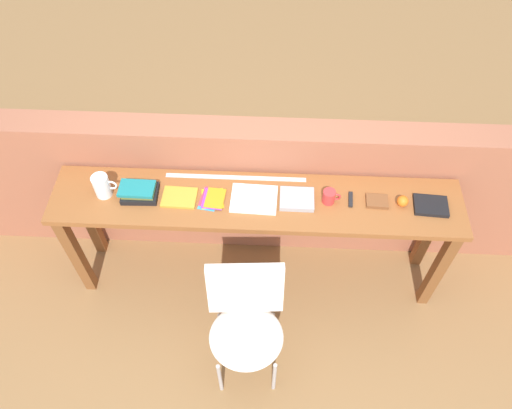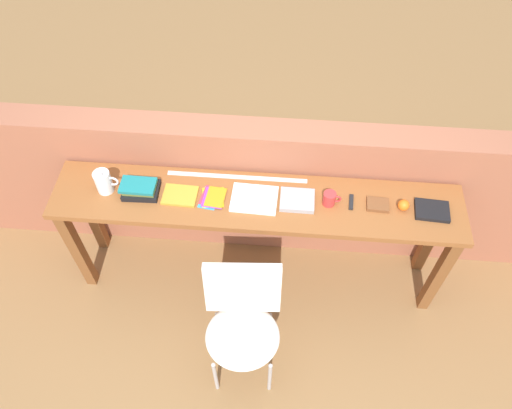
# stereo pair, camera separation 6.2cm
# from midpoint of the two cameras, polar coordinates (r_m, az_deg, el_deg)

# --- Properties ---
(ground_plane) EXTENTS (40.00, 40.00, 0.00)m
(ground_plane) POSITION_cam_midpoint_polar(r_m,az_deg,el_deg) (3.60, -0.69, -11.95)
(ground_plane) COLOR olive
(brick_wall_back) EXTENTS (6.00, 0.20, 1.15)m
(brick_wall_back) POSITION_cam_midpoint_polar(r_m,az_deg,el_deg) (3.45, -0.21, 1.85)
(brick_wall_back) COLOR #9E5B42
(brick_wall_back) RESTS_ON ground
(sideboard) EXTENTS (2.50, 0.44, 0.88)m
(sideboard) POSITION_cam_midpoint_polar(r_m,az_deg,el_deg) (3.11, -0.53, -1.06)
(sideboard) COLOR brown
(sideboard) RESTS_ON ground
(chair_white_moulded) EXTENTS (0.47, 0.48, 0.89)m
(chair_white_moulded) POSITION_cam_midpoint_polar(r_m,az_deg,el_deg) (2.99, -1.76, -13.11)
(chair_white_moulded) COLOR silver
(chair_white_moulded) RESTS_ON ground
(pitcher_white) EXTENTS (0.14, 0.10, 0.18)m
(pitcher_white) POSITION_cam_midpoint_polar(r_m,az_deg,el_deg) (3.12, -17.72, 2.06)
(pitcher_white) COLOR white
(pitcher_white) RESTS_ON sideboard
(book_stack_leftmost) EXTENTS (0.23, 0.17, 0.08)m
(book_stack_leftmost) POSITION_cam_midpoint_polar(r_m,az_deg,el_deg) (3.08, -13.79, 1.44)
(book_stack_leftmost) COLOR black
(book_stack_leftmost) RESTS_ON sideboard
(magazine_cycling) EXTENTS (0.21, 0.16, 0.02)m
(magazine_cycling) POSITION_cam_midpoint_polar(r_m,az_deg,el_deg) (3.04, -9.33, 0.80)
(magazine_cycling) COLOR gold
(magazine_cycling) RESTS_ON sideboard
(pamphlet_pile_colourful) EXTENTS (0.16, 0.18, 0.01)m
(pamphlet_pile_colourful) POSITION_cam_midpoint_polar(r_m,az_deg,el_deg) (3.01, -5.62, 0.68)
(pamphlet_pile_colourful) COLOR #3399D8
(pamphlet_pile_colourful) RESTS_ON sideboard
(book_open_centre) EXTENTS (0.28, 0.23, 0.02)m
(book_open_centre) POSITION_cam_midpoint_polar(r_m,az_deg,el_deg) (3.00, -0.83, 0.63)
(book_open_centre) COLOR white
(book_open_centre) RESTS_ON sideboard
(book_grey_hardcover) EXTENTS (0.21, 0.17, 0.03)m
(book_grey_hardcover) POSITION_cam_midpoint_polar(r_m,az_deg,el_deg) (2.99, 4.10, 0.62)
(book_grey_hardcover) COLOR #9E9EA3
(book_grey_hardcover) RESTS_ON sideboard
(mug) EXTENTS (0.11, 0.08, 0.09)m
(mug) POSITION_cam_midpoint_polar(r_m,az_deg,el_deg) (2.99, 7.79, 0.90)
(mug) COLOR red
(mug) RESTS_ON sideboard
(multitool_folded) EXTENTS (0.03, 0.11, 0.02)m
(multitool_folded) POSITION_cam_midpoint_polar(r_m,az_deg,el_deg) (3.04, 10.19, 0.56)
(multitool_folded) COLOR black
(multitool_folded) RESTS_ON sideboard
(leather_journal_brown) EXTENTS (0.13, 0.11, 0.02)m
(leather_journal_brown) POSITION_cam_midpoint_polar(r_m,az_deg,el_deg) (3.06, 13.10, 0.35)
(leather_journal_brown) COLOR brown
(leather_journal_brown) RESTS_ON sideboard
(sports_ball_small) EXTENTS (0.07, 0.07, 0.07)m
(sports_ball_small) POSITION_cam_midpoint_polar(r_m,az_deg,el_deg) (3.07, 15.86, 0.37)
(sports_ball_small) COLOR orange
(sports_ball_small) RESTS_ON sideboard
(book_repair_rightmost) EXTENTS (0.21, 0.16, 0.03)m
(book_repair_rightmost) POSITION_cam_midpoint_polar(r_m,az_deg,el_deg) (3.13, 18.82, -0.13)
(book_repair_rightmost) COLOR black
(book_repair_rightmost) RESTS_ON sideboard
(ruler_metal_back_edge) EXTENTS (0.88, 0.03, 0.00)m
(ruler_metal_back_edge) POSITION_cam_midpoint_polar(r_m,az_deg,el_deg) (3.12, -2.90, 3.09)
(ruler_metal_back_edge) COLOR silver
(ruler_metal_back_edge) RESTS_ON sideboard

